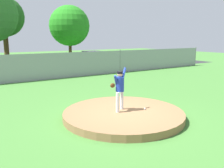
{
  "coord_description": "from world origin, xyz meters",
  "views": [
    {
      "loc": [
        -5.23,
        -7.19,
        3.08
      ],
      "look_at": [
        0.59,
        1.71,
        0.99
      ],
      "focal_mm": 38.18,
      "sensor_mm": 36.0,
      "label": 1
    }
  ],
  "objects": [
    {
      "name": "ground_plane",
      "position": [
        0.0,
        6.0,
        0.0
      ],
      "size": [
        80.0,
        80.0,
        0.0
      ],
      "primitive_type": "plane",
      "color": "#427A33"
    },
    {
      "name": "baseball",
      "position": [
        0.81,
        -0.33,
        0.3
      ],
      "size": [
        0.07,
        0.07,
        0.07
      ],
      "primitive_type": "sphere",
      "color": "white",
      "rests_on": "pitchers_mound"
    },
    {
      "name": "asphalt_strip",
      "position": [
        0.0,
        14.5,
        0.0
      ],
      "size": [
        44.0,
        7.0,
        0.01
      ],
      "primitive_type": "cube",
      "color": "#2B2B2D",
      "rests_on": "ground_plane"
    },
    {
      "name": "tree_bushy_near",
      "position": [
        0.08,
        24.85,
        5.5
      ],
      "size": [
        4.8,
        4.8,
        7.94
      ],
      "color": "#4C331E",
      "rests_on": "ground_plane"
    },
    {
      "name": "pitcher_youth",
      "position": [
        -0.11,
        0.12,
        1.22
      ],
      "size": [
        0.76,
        0.38,
        1.67
      ],
      "color": "silver",
      "rests_on": "pitchers_mound"
    },
    {
      "name": "chainlink_fence",
      "position": [
        0.0,
        10.0,
        0.98
      ],
      "size": [
        34.31,
        0.07,
        2.05
      ],
      "color": "gray",
      "rests_on": "ground_plane"
    },
    {
      "name": "traffic_cone_orange",
      "position": [
        -0.35,
        16.16,
        0.26
      ],
      "size": [
        0.4,
        0.4,
        0.55
      ],
      "color": "orange",
      "rests_on": "asphalt_strip"
    },
    {
      "name": "tree_leaning_west",
      "position": [
        8.59,
        24.93,
        4.68
      ],
      "size": [
        5.65,
        5.65,
        7.51
      ],
      "color": "#4C331E",
      "rests_on": "ground_plane"
    },
    {
      "name": "pitchers_mound",
      "position": [
        0.0,
        0.0,
        0.13
      ],
      "size": [
        4.67,
        4.67,
        0.27
      ],
      "primitive_type": "cylinder",
      "color": "olive",
      "rests_on": "ground_plane"
    },
    {
      "name": "parked_car_slate",
      "position": [
        6.9,
        14.92,
        0.79
      ],
      "size": [
        1.92,
        4.32,
        1.66
      ],
      "color": "slate",
      "rests_on": "ground_plane"
    }
  ]
}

